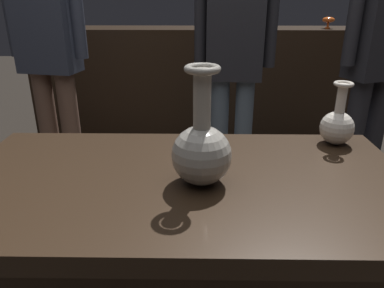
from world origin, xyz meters
The scene contains 8 objects.
back_display_shelf centered at (0.00, 2.20, 0.49)m, with size 2.60×0.40×0.99m.
vase_centerpiece centered at (0.05, -0.03, 0.89)m, with size 0.15×0.15×0.30m.
vase_tall_behind centered at (0.48, 0.24, 0.86)m, with size 0.11×0.11×0.20m.
shelf_vase_far_left centered at (-1.04, 2.13, 1.08)m, with size 0.14×0.14×0.13m.
shelf_vase_far_right centered at (1.04, 2.14, 1.05)m, with size 0.09×0.09×0.09m.
visitor_near_left centered at (-0.80, 1.23, 0.99)m, with size 0.46×0.24×1.68m.
visitor_near_right centered at (0.99, 1.13, 0.98)m, with size 0.44×0.29×1.66m.
visitor_center_back centered at (0.25, 1.33, 0.91)m, with size 0.47×0.21×1.56m.
Camera 1 is at (0.04, -0.86, 1.25)m, focal length 34.54 mm.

